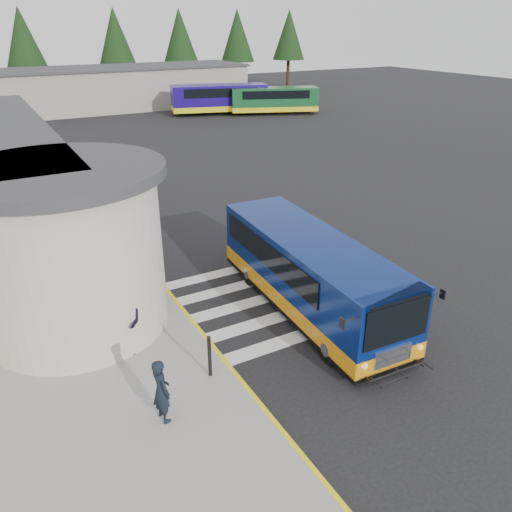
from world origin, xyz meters
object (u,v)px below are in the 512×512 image
transit_bus (310,276)px  pedestrian_a (161,390)px  pedestrian_b (127,322)px  far_bus_a (219,98)px  far_bus_b (274,99)px  bollard (210,356)px

transit_bus → pedestrian_a: transit_bus is taller
pedestrian_b → far_bus_a: bearing=146.7°
far_bus_a → far_bus_b: 5.44m
transit_bus → pedestrian_a: bearing=-152.9°
pedestrian_a → pedestrian_b: (0.08, 2.92, 0.14)m
far_bus_a → far_bus_b: far_bus_a is taller
pedestrian_b → far_bus_b: (24.18, 32.40, 0.33)m
transit_bus → far_bus_b: 37.57m
pedestrian_a → far_bus_a: size_ratio=0.17×
transit_bus → pedestrian_b: transit_bus is taller
pedestrian_a → bollard: bearing=-68.4°
far_bus_a → pedestrian_a: bearing=167.6°
far_bus_a → far_bus_b: bearing=-104.3°
far_bus_b → bollard: bearing=167.9°
pedestrian_b → bollard: pedestrian_b is taller
pedestrian_a → far_bus_b: size_ratio=0.18×
bollard → far_bus_b: size_ratio=0.13×
transit_bus → far_bus_a: far_bus_a is taller
pedestrian_b → bollard: size_ratio=1.61×
transit_bus → pedestrian_a: 6.37m
transit_bus → bollard: size_ratio=7.43×
transit_bus → pedestrian_b: bearing=179.9°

